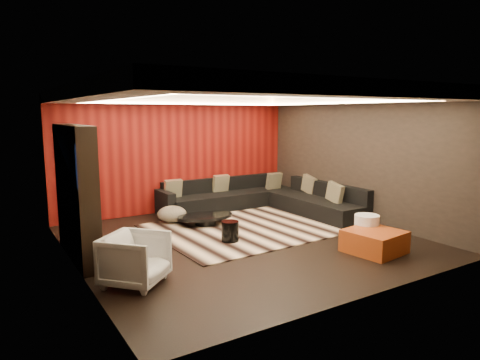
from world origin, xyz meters
TOP-DOWN VIEW (x-y plane):
  - floor at (0.00, 0.00)m, footprint 6.00×6.00m
  - ceiling at (0.00, 0.00)m, footprint 6.00×6.00m
  - wall_back at (0.00, 3.01)m, footprint 6.00×0.02m
  - wall_left at (-3.01, 0.00)m, footprint 0.02×6.00m
  - wall_right at (3.01, 0.00)m, footprint 0.02×6.00m
  - red_feature_wall at (0.00, 2.97)m, footprint 5.98×0.05m
  - soffit_back at (0.00, 2.70)m, footprint 6.00×0.60m
  - soffit_front at (0.00, -2.70)m, footprint 6.00×0.60m
  - soffit_left at (-2.70, 0.00)m, footprint 0.60×4.80m
  - soffit_right at (2.70, 0.00)m, footprint 0.60×4.80m
  - cove_back at (0.00, 2.36)m, footprint 4.80×0.08m
  - cove_front at (0.00, -2.36)m, footprint 4.80×0.08m
  - cove_left at (-2.36, 0.00)m, footprint 0.08×4.80m
  - cove_right at (2.36, 0.00)m, footprint 0.08×4.80m
  - tv_surround at (-2.85, 0.60)m, footprint 0.30×2.00m
  - tv_screen at (-2.69, 0.60)m, footprint 0.04×1.30m
  - tv_shelf at (-2.69, 0.60)m, footprint 0.04×1.60m
  - rug at (0.63, 0.68)m, footprint 4.12×3.16m
  - coffee_table at (-0.12, 1.34)m, footprint 1.35×1.35m
  - drum_stool at (-0.28, 0.02)m, footprint 0.42×0.42m
  - striped_pouf at (-0.63, 1.93)m, footprint 0.80×0.80m
  - white_side_table at (1.77, -1.42)m, footprint 0.45×0.45m
  - orange_ottoman at (1.54, -1.80)m, footprint 0.97×0.97m
  - armchair at (-2.41, -1.00)m, footprint 1.11×1.12m
  - sectional_sofa at (1.73, 1.86)m, footprint 3.65×3.50m
  - throw_pillows at (1.73, 1.88)m, footprint 3.39×2.85m

SIDE VIEW (x-z plane):
  - floor at x=0.00m, z-range -0.02..0.00m
  - rug at x=0.63m, z-range 0.00..0.02m
  - coffee_table at x=-0.12m, z-range 0.02..0.23m
  - orange_ottoman at x=1.54m, z-range 0.00..0.38m
  - striped_pouf at x=-0.63m, z-range 0.02..0.37m
  - drum_stool at x=-0.28m, z-range 0.02..0.40m
  - sectional_sofa at x=1.73m, z-range -0.11..0.64m
  - white_side_table at x=1.77m, z-range 0.00..0.55m
  - armchair at x=-2.41m, z-range 0.00..0.73m
  - throw_pillows at x=1.73m, z-range 0.37..0.87m
  - tv_shelf at x=-2.69m, z-range 0.68..0.72m
  - tv_surround at x=-2.85m, z-range 0.00..2.20m
  - wall_back at x=0.00m, z-range 0.00..2.80m
  - wall_left at x=-3.01m, z-range 0.00..2.80m
  - wall_right at x=3.01m, z-range 0.00..2.80m
  - red_feature_wall at x=0.00m, z-range 0.01..2.79m
  - tv_screen at x=-2.69m, z-range 1.05..1.85m
  - cove_back at x=0.00m, z-range 2.58..2.62m
  - cove_front at x=0.00m, z-range 2.58..2.62m
  - cove_left at x=-2.36m, z-range 2.58..2.62m
  - cove_right at x=2.36m, z-range 2.58..2.62m
  - soffit_back at x=0.00m, z-range 2.58..2.80m
  - soffit_front at x=0.00m, z-range 2.58..2.80m
  - soffit_left at x=-2.70m, z-range 2.58..2.80m
  - soffit_right at x=2.70m, z-range 2.58..2.80m
  - ceiling at x=0.00m, z-range 2.80..2.82m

